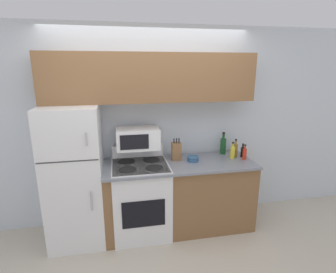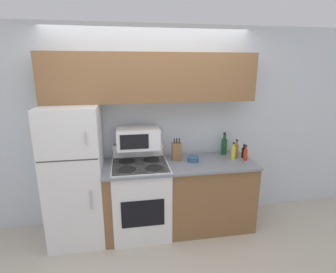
# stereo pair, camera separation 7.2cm
# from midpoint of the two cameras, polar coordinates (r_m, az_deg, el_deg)

# --- Properties ---
(ground_plane) EXTENTS (12.00, 12.00, 0.00)m
(ground_plane) POSITION_cam_midpoint_polar(r_m,az_deg,el_deg) (3.37, -1.44, -22.37)
(ground_plane) COLOR beige
(wall_back) EXTENTS (8.00, 0.05, 2.55)m
(wall_back) POSITION_cam_midpoint_polar(r_m,az_deg,el_deg) (3.45, -3.23, 2.02)
(wall_back) COLOR silver
(wall_back) RESTS_ON ground_plane
(lower_cabinets) EXTENTS (1.86, 0.67, 0.90)m
(lower_cabinets) POSITION_cam_midpoint_polar(r_m,az_deg,el_deg) (3.45, 3.04, -12.68)
(lower_cabinets) COLOR brown
(lower_cabinets) RESTS_ON ground_plane
(refrigerator) EXTENTS (0.63, 0.67, 1.64)m
(refrigerator) POSITION_cam_midpoint_polar(r_m,az_deg,el_deg) (3.27, -18.90, -7.92)
(refrigerator) COLOR white
(refrigerator) RESTS_ON ground_plane
(upper_cabinets) EXTENTS (2.49, 0.35, 0.57)m
(upper_cabinets) POSITION_cam_midpoint_polar(r_m,az_deg,el_deg) (3.17, -2.97, 12.68)
(upper_cabinets) COLOR brown
(upper_cabinets) RESTS_ON refrigerator
(stove) EXTENTS (0.68, 0.66, 1.07)m
(stove) POSITION_cam_midpoint_polar(r_m,az_deg,el_deg) (3.36, -5.29, -13.07)
(stove) COLOR white
(stove) RESTS_ON ground_plane
(microwave) EXTENTS (0.52, 0.33, 0.25)m
(microwave) POSITION_cam_midpoint_polar(r_m,az_deg,el_deg) (3.23, -5.92, -0.34)
(microwave) COLOR white
(microwave) RESTS_ON stove
(knife_block) EXTENTS (0.12, 0.09, 0.29)m
(knife_block) POSITION_cam_midpoint_polar(r_m,az_deg,el_deg) (3.31, 2.49, -3.24)
(knife_block) COLOR brown
(knife_block) RESTS_ON lower_cabinets
(bowl) EXTENTS (0.15, 0.15, 0.06)m
(bowl) POSITION_cam_midpoint_polar(r_m,az_deg,el_deg) (3.30, 6.11, -4.86)
(bowl) COLOR #335B84
(bowl) RESTS_ON lower_cabinets
(bottle_cooking_spray) EXTENTS (0.06, 0.06, 0.22)m
(bottle_cooking_spray) POSITION_cam_midpoint_polar(r_m,az_deg,el_deg) (3.47, 14.60, -3.39)
(bottle_cooking_spray) COLOR gold
(bottle_cooking_spray) RESTS_ON lower_cabinets
(bottle_vinegar) EXTENTS (0.06, 0.06, 0.24)m
(bottle_vinegar) POSITION_cam_midpoint_polar(r_m,az_deg,el_deg) (3.54, 15.20, -2.92)
(bottle_vinegar) COLOR olive
(bottle_vinegar) RESTS_ON lower_cabinets
(bottle_soy_sauce) EXTENTS (0.05, 0.05, 0.18)m
(bottle_soy_sauce) POSITION_cam_midpoint_polar(r_m,az_deg,el_deg) (3.57, 16.69, -3.30)
(bottle_soy_sauce) COLOR black
(bottle_soy_sauce) RESTS_ON lower_cabinets
(bottle_hot_sauce) EXTENTS (0.05, 0.05, 0.20)m
(bottle_hot_sauce) POSITION_cam_midpoint_polar(r_m,az_deg,el_deg) (3.47, 17.08, -3.73)
(bottle_hot_sauce) COLOR red
(bottle_hot_sauce) RESTS_ON lower_cabinets
(bottle_wine_green) EXTENTS (0.08, 0.08, 0.30)m
(bottle_wine_green) POSITION_cam_midpoint_polar(r_m,az_deg,el_deg) (3.62, 12.66, -1.97)
(bottle_wine_green) COLOR #194C23
(bottle_wine_green) RESTS_ON lower_cabinets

